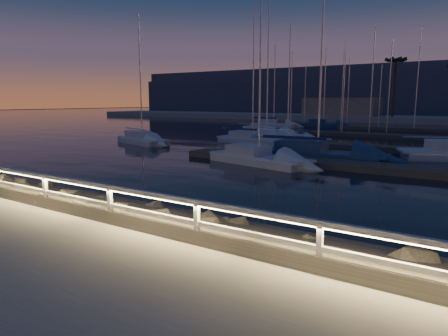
{
  "coord_description": "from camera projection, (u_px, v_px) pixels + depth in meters",
  "views": [
    {
      "loc": [
        6.49,
        -7.25,
        3.35
      ],
      "look_at": [
        -0.84,
        4.0,
        1.07
      ],
      "focal_mm": 32.0,
      "sensor_mm": 36.0,
      "label": 1
    }
  ],
  "objects": [
    {
      "name": "ground",
      "position": [
        165.0,
        235.0,
        10.04
      ],
      "size": [
        400.0,
        400.0,
        0.0
      ],
      "primitive_type": "plane",
      "color": "#AFA89E",
      "rests_on": "ground"
    },
    {
      "name": "harbor_water",
      "position": [
        396.0,
        149.0,
        35.99
      ],
      "size": [
        400.0,
        440.0,
        0.6
      ],
      "color": "black",
      "rests_on": "ground"
    },
    {
      "name": "guard_rail",
      "position": [
        162.0,
        205.0,
        9.95
      ],
      "size": [
        44.11,
        0.12,
        1.06
      ],
      "color": "white",
      "rests_on": "ground"
    },
    {
      "name": "riprap",
      "position": [
        190.0,
        227.0,
        11.27
      ],
      "size": [
        36.6,
        3.06,
        1.49
      ],
      "color": "#5E5B51",
      "rests_on": "ground"
    },
    {
      "name": "floating_docks",
      "position": [
        399.0,
        142.0,
        36.96
      ],
      "size": [
        22.0,
        36.0,
        0.4
      ],
      "color": "#514B43",
      "rests_on": "ground"
    },
    {
      "name": "far_shore",
      "position": [
        441.0,
        118.0,
        71.23
      ],
      "size": [
        160.0,
        14.0,
        5.2
      ],
      "color": "#AFA89E",
      "rests_on": "ground"
    },
    {
      "name": "palm_left",
      "position": [
        396.0,
        63.0,
        72.14
      ],
      "size": [
        3.0,
        3.0,
        11.2
      ],
      "color": "brown",
      "rests_on": "ground"
    },
    {
      "name": "distant_hills",
      "position": [
        384.0,
        96.0,
        131.6
      ],
      "size": [
        230.0,
        37.5,
        18.0
      ],
      "color": "#3A455A",
      "rests_on": "ground"
    },
    {
      "name": "sailboat_a",
      "position": [
        141.0,
        139.0,
        37.11
      ],
      "size": [
        6.99,
        3.89,
        11.55
      ],
      "rotation": [
        0.0,
        0.0,
        -0.31
      ],
      "color": "silver",
      "rests_on": "ground"
    },
    {
      "name": "sailboat_b",
      "position": [
        256.0,
        157.0,
        25.22
      ],
      "size": [
        7.51,
        3.7,
        12.33
      ],
      "rotation": [
        0.0,
        0.0,
        -0.23
      ],
      "color": "silver",
      "rests_on": "ground"
    },
    {
      "name": "sailboat_c",
      "position": [
        314.0,
        153.0,
        26.81
      ],
      "size": [
        9.01,
        3.24,
        15.02
      ],
      "rotation": [
        0.0,
        0.0,
        0.06
      ],
      "color": "navy",
      "rests_on": "ground"
    },
    {
      "name": "sailboat_e",
      "position": [
        286.0,
        139.0,
        37.36
      ],
      "size": [
        6.4,
        2.24,
        10.79
      ],
      "rotation": [
        0.0,
        0.0,
        0.05
      ],
      "color": "silver",
      "rests_on": "ground"
    },
    {
      "name": "sailboat_f",
      "position": [
        251.0,
        139.0,
        37.47
      ],
      "size": [
        7.32,
        2.72,
        12.21
      ],
      "rotation": [
        0.0,
        0.0,
        -0.08
      ],
      "color": "silver",
      "rests_on": "ground"
    },
    {
      "name": "sailboat_i",
      "position": [
        272.0,
        124.0,
        59.78
      ],
      "size": [
        7.34,
        3.42,
        12.14
      ],
      "rotation": [
        0.0,
        0.0,
        0.19
      ],
      "color": "silver",
      "rests_on": "ground"
    },
    {
      "name": "sailboat_j",
      "position": [
        265.0,
        134.0,
        42.08
      ],
      "size": [
        8.56,
        4.0,
        14.07
      ],
      "rotation": [
        0.0,
        0.0,
        -0.2
      ],
      "color": "silver",
      "rests_on": "ground"
    },
    {
      "name": "sailboat_m",
      "position": [
        322.0,
        124.0,
        60.79
      ],
      "size": [
        7.13,
        3.76,
        11.76
      ],
      "rotation": [
        0.0,
        0.0,
        0.27
      ],
      "color": "navy",
      "rests_on": "ground"
    }
  ]
}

